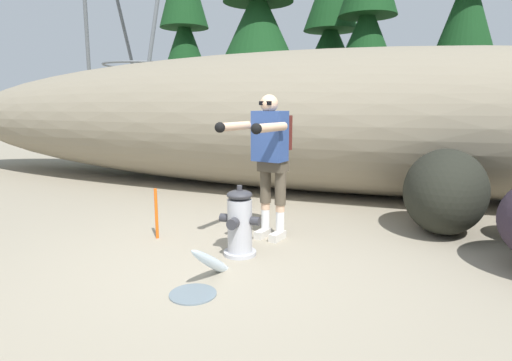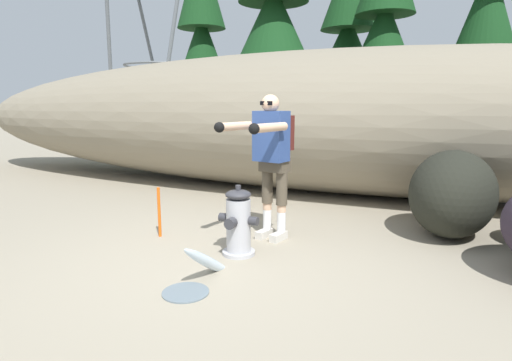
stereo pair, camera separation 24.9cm
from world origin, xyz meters
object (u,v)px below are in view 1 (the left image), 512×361
Objects in this scene: boulder_large at (445,191)px; fire_hydrant at (240,223)px; utility_worker at (270,149)px; survey_stake at (156,214)px.

fire_hydrant is at bearing -141.90° from boulder_large.
utility_worker reaches higher than fire_hydrant.
boulder_large is at bearing 38.10° from fire_hydrant.
survey_stake is (-1.13, 0.16, -0.04)m from fire_hydrant.
utility_worker is at bearing 19.83° from survey_stake.
boulder_large is 3.49m from survey_stake.
survey_stake is (-1.25, -0.45, -0.76)m from utility_worker.
survey_stake is (-3.17, -1.44, -0.22)m from boulder_large.
survey_stake is at bearing -155.60° from boulder_large.
utility_worker is 2.22m from boulder_large.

